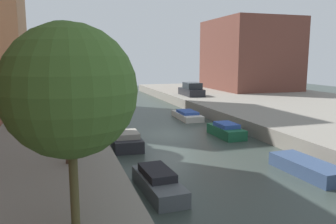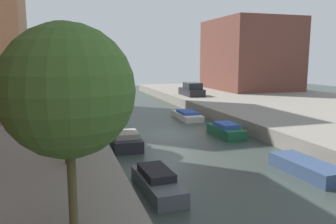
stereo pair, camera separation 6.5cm
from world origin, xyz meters
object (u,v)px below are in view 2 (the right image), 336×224
Objects in this scene: moored_boat_left_1 at (157,182)px; moored_boat_left_4 at (99,109)px; moored_boat_left_2 at (126,141)px; moored_boat_right_2 at (226,131)px; low_block_right at (250,55)px; street_tree_0 at (68,91)px; street_tree_4 at (63,68)px; street_tree_5 at (62,69)px; moored_boat_right_1 at (307,168)px; street_tree_1 at (64,58)px; moored_boat_left_5 at (90,99)px; moored_boat_right_3 at (187,115)px; street_tree_2 at (63,60)px; street_tree_3 at (63,67)px; parked_car at (192,90)px; moored_boat_left_3 at (108,121)px.

moored_boat_left_4 is (-0.04, 21.14, -0.09)m from moored_boat_left_1.
moored_boat_right_2 is at bearing 6.68° from moored_boat_left_2.
low_block_right is 3.57× the size of moored_boat_right_2.
street_tree_0 is 1.37× the size of moored_boat_left_1.
moored_boat_left_4 is (3.28, 0.12, -4.07)m from street_tree_4.
street_tree_4 is 21.65m from moored_boat_left_1.
moored_boat_right_1 is (10.46, -27.73, -3.74)m from street_tree_5.
street_tree_1 is 1.27× the size of street_tree_4.
moored_boat_left_5 is (-0.20, 8.28, -0.02)m from moored_boat_left_4.
low_block_right is at bearing 44.23° from moored_boat_right_3.
street_tree_2 is at bearing 149.51° from moored_boat_left_2.
street_tree_4 is at bearing 149.49° from moored_boat_right_3.
moored_boat_left_5 is (-21.90, 0.14, -5.48)m from low_block_right.
street_tree_2 is 1.23× the size of moored_boat_left_5.
moored_boat_left_5 is at bearing 69.82° from street_tree_4.
moored_boat_left_5 is 1.41× the size of moored_boat_right_2.
street_tree_1 is at bearing 90.00° from street_tree_0.
moored_boat_right_1 is at bearing -55.55° from street_tree_3.
parked_car is at bearing 46.19° from street_tree_2.
moored_boat_left_4 is (-10.92, -2.65, -1.33)m from parked_car.
moored_boat_left_1 is 10.56m from moored_boat_right_2.
street_tree_4 is (0.00, 5.88, -0.25)m from street_tree_3.
low_block_right reaches higher than moored_boat_left_4.
street_tree_0 is at bearing -90.00° from street_tree_4.
moored_boat_left_1 is at bearing -27.58° from street_tree_1.
moored_boat_right_3 is (10.28, -6.06, -4.06)m from street_tree_4.
moored_boat_right_2 reaches higher than moored_boat_left_1.
low_block_right is at bearing 20.56° from moored_boat_left_4.
parked_car is 0.98× the size of moored_boat_right_3.
moored_boat_right_1 is 7.94m from moored_boat_right_2.
street_tree_1 is 25.91m from street_tree_5.
street_tree_1 is at bearing 152.42° from moored_boat_left_1.
moored_boat_left_5 is at bearing 90.53° from moored_boat_left_3.
moored_boat_left_1 is 16.50m from moored_boat_right_3.
moored_boat_left_4 is 0.74× the size of moored_boat_right_3.
street_tree_0 is at bearing -90.00° from street_tree_5.
moored_boat_right_2 is (-3.79, -15.96, -1.22)m from parked_car.
street_tree_2 is at bearing -133.81° from parked_car.
moored_boat_left_5 is (3.09, 33.71, -4.28)m from street_tree_0.
street_tree_3 is at bearing 179.03° from moored_boat_right_3.
moored_boat_left_3 is 7.09m from moored_boat_right_3.
moored_boat_left_1 is (3.33, -27.62, -3.67)m from street_tree_5.
moored_boat_right_3 reaches higher than moored_boat_left_3.
street_tree_0 is at bearing -90.00° from street_tree_3.
moored_boat_right_1 is at bearing 21.78° from street_tree_0.
moored_boat_right_2 is (10.41, -7.30, -4.22)m from street_tree_3.
street_tree_5 is 16.74m from moored_boat_right_3.
moored_boat_left_1 reaches higher than moored_boat_left_5.
street_tree_0 reaches higher than street_tree_4.
street_tree_3 is 16.06m from moored_boat_left_1.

